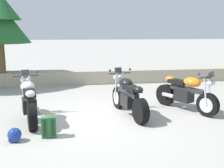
% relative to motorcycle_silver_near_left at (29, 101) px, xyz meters
% --- Properties ---
extents(ground_plane, '(120.00, 120.00, 0.00)m').
position_rel_motorcycle_silver_near_left_xyz_m(ground_plane, '(1.50, -0.14, -0.49)').
color(ground_plane, '#A3A099').
extents(stone_wall, '(36.00, 0.80, 0.55)m').
position_rel_motorcycle_silver_near_left_xyz_m(stone_wall, '(1.50, 4.66, -0.21)').
color(stone_wall, '#A89E89').
rests_on(stone_wall, ground).
extents(motorcycle_silver_near_left, '(0.82, 2.05, 1.18)m').
position_rel_motorcycle_silver_near_left_xyz_m(motorcycle_silver_near_left, '(0.00, 0.00, 0.00)').
color(motorcycle_silver_near_left, black).
rests_on(motorcycle_silver_near_left, ground).
extents(motorcycle_black_centre, '(0.80, 2.05, 1.18)m').
position_rel_motorcycle_silver_near_left_xyz_m(motorcycle_black_centre, '(2.52, 0.07, 0.00)').
color(motorcycle_black_centre, black).
rests_on(motorcycle_black_centre, ground).
extents(motorcycle_orange_far_right, '(1.18, 1.89, 1.18)m').
position_rel_motorcycle_silver_near_left_xyz_m(motorcycle_orange_far_right, '(4.20, 0.23, 0.00)').
color(motorcycle_orange_far_right, black).
rests_on(motorcycle_orange_far_right, ground).
extents(rider_backpack, '(0.31, 0.27, 0.47)m').
position_rel_motorcycle_silver_near_left_xyz_m(rider_backpack, '(0.55, -1.18, -0.24)').
color(rider_backpack, '#2D6B38').
rests_on(rider_backpack, ground).
extents(rider_helmet, '(0.28, 0.28, 0.28)m').
position_rel_motorcycle_silver_near_left_xyz_m(rider_helmet, '(-0.12, -1.33, -0.35)').
color(rider_helmet, navy).
rests_on(rider_helmet, ground).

